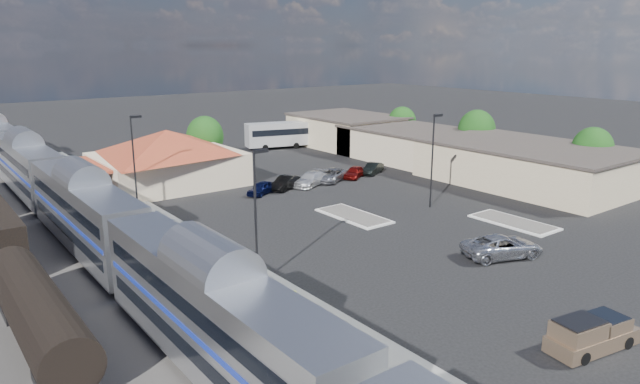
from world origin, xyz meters
TOP-DOWN VIEW (x-y plane):
  - ground at (0.00, 0.00)m, footprint 280.00×280.00m
  - railbed at (-21.00, 8.00)m, footprint 16.00×100.00m
  - platform at (-12.00, 6.00)m, footprint 5.50×92.00m
  - passenger_train at (-18.00, 7.17)m, footprint 3.00×104.00m
  - station_depot at (-4.56, 24.00)m, footprint 18.35×12.24m
  - buildings_east at (28.00, 14.28)m, footprint 14.40×51.40m
  - traffic_island_south at (4.00, 2.00)m, footprint 3.30×7.50m
  - traffic_island_north at (14.00, -8.00)m, footprint 3.30×7.50m
  - lamp_plat_s at (-10.90, -6.00)m, footprint 1.08×0.25m
  - lamp_plat_n at (-10.90, 16.00)m, footprint 1.08×0.25m
  - lamp_lot at (12.10, 0.00)m, footprint 1.08×0.25m
  - tree_east_a at (34.00, -4.00)m, footprint 4.56×4.56m
  - tree_east_b at (34.00, 12.00)m, footprint 4.94×4.94m
  - tree_east_c at (34.00, 26.00)m, footprint 4.41×4.41m
  - tree_depot at (3.00, 30.00)m, footprint 4.71×4.71m
  - pickup_truck at (-1.37, -23.28)m, footprint 5.40×2.70m
  - suv at (6.12, -12.43)m, footprint 6.62×4.73m
  - coach_bus at (19.27, 36.00)m, footprint 12.48×5.73m
  - person_a at (-11.69, -11.28)m, footprint 0.53×0.65m
  - person_b at (-13.31, -5.27)m, footprint 0.66×0.81m
  - parked_car_a at (1.53, 14.04)m, footprint 4.23×3.16m
  - parked_car_b at (4.73, 14.34)m, footprint 4.72×3.37m
  - parked_car_c at (7.93, 14.04)m, footprint 5.60×4.06m
  - parked_car_d at (11.13, 14.34)m, footprint 5.71×4.57m
  - parked_car_e at (14.33, 14.04)m, footprint 4.31×3.46m
  - parked_car_f at (17.53, 14.34)m, footprint 4.28×3.08m

SIDE VIEW (x-z plane):
  - ground at x=0.00m, z-range 0.00..0.00m
  - railbed at x=-21.00m, z-range 0.00..0.12m
  - platform at x=-12.00m, z-range 0.00..0.18m
  - traffic_island_south at x=4.00m, z-range 0.00..0.21m
  - traffic_island_north at x=14.00m, z-range 0.00..0.21m
  - parked_car_a at x=1.53m, z-range 0.00..1.34m
  - parked_car_f at x=17.53m, z-range 0.00..1.34m
  - parked_car_e at x=14.33m, z-range 0.00..1.38m
  - parked_car_d at x=11.13m, z-range 0.00..1.44m
  - parked_car_b at x=4.73m, z-range 0.00..1.48m
  - parked_car_c at x=7.93m, z-range 0.00..1.51m
  - suv at x=6.12m, z-range 0.00..1.68m
  - pickup_truck at x=-1.37m, z-range -0.05..1.74m
  - person_b at x=-13.31m, z-range 0.18..1.74m
  - person_a at x=-11.69m, z-range 0.18..1.74m
  - coach_bus at x=19.27m, z-range 0.30..4.22m
  - buildings_east at x=28.00m, z-range -0.13..4.67m
  - passenger_train at x=-18.00m, z-range 0.09..5.64m
  - station_depot at x=-4.56m, z-range 0.03..6.23m
  - tree_east_c at x=34.00m, z-range 0.66..6.87m
  - tree_east_a at x=34.00m, z-range 0.68..7.10m
  - tree_depot at x=3.00m, z-range 0.71..7.34m
  - tree_east_b at x=34.00m, z-range 0.74..7.70m
  - lamp_plat_s at x=-10.90m, z-range 0.84..9.84m
  - lamp_plat_n at x=-10.90m, z-range 0.84..9.84m
  - lamp_lot at x=12.10m, z-range 0.84..9.84m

